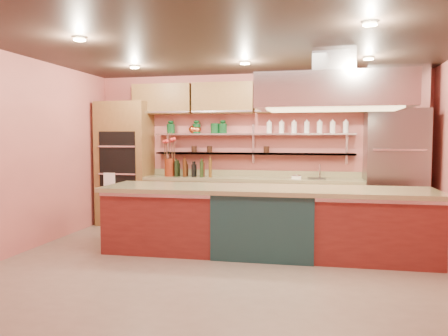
% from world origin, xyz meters
% --- Properties ---
extents(floor, '(6.00, 5.00, 0.02)m').
position_xyz_m(floor, '(0.00, 0.00, -0.01)').
color(floor, gray).
rests_on(floor, ground).
extents(ceiling, '(6.00, 5.00, 0.02)m').
position_xyz_m(ceiling, '(0.00, 0.00, 2.80)').
color(ceiling, black).
rests_on(ceiling, wall_back).
extents(wall_back, '(6.00, 0.04, 2.80)m').
position_xyz_m(wall_back, '(0.00, 2.50, 1.40)').
color(wall_back, '#CA675F').
rests_on(wall_back, floor).
extents(wall_front, '(6.00, 0.04, 2.80)m').
position_xyz_m(wall_front, '(0.00, -2.50, 1.40)').
color(wall_front, '#CA675F').
rests_on(wall_front, floor).
extents(wall_left, '(0.04, 5.00, 2.80)m').
position_xyz_m(wall_left, '(-3.00, 0.00, 1.40)').
color(wall_left, '#CA675F').
rests_on(wall_left, floor).
extents(oven_stack, '(0.95, 0.64, 2.30)m').
position_xyz_m(oven_stack, '(-2.45, 2.18, 1.15)').
color(oven_stack, brown).
rests_on(oven_stack, floor).
extents(refrigerator, '(0.95, 0.72, 2.10)m').
position_xyz_m(refrigerator, '(2.35, 2.14, 1.05)').
color(refrigerator, gray).
rests_on(refrigerator, floor).
extents(back_counter, '(3.84, 0.64, 0.93)m').
position_xyz_m(back_counter, '(-0.05, 2.20, 0.47)').
color(back_counter, tan).
rests_on(back_counter, floor).
extents(wall_shelf_lower, '(3.60, 0.26, 0.03)m').
position_xyz_m(wall_shelf_lower, '(-0.05, 2.37, 1.35)').
color(wall_shelf_lower, silver).
rests_on(wall_shelf_lower, wall_back).
extents(wall_shelf_upper, '(3.60, 0.26, 0.03)m').
position_xyz_m(wall_shelf_upper, '(-0.05, 2.37, 1.70)').
color(wall_shelf_upper, silver).
rests_on(wall_shelf_upper, wall_back).
extents(upper_cabinets, '(4.60, 0.36, 0.55)m').
position_xyz_m(upper_cabinets, '(0.00, 2.32, 2.35)').
color(upper_cabinets, brown).
rests_on(upper_cabinets, wall_back).
extents(range_hood, '(2.00, 1.00, 0.45)m').
position_xyz_m(range_hood, '(1.29, 0.61, 2.25)').
color(range_hood, silver).
rests_on(range_hood, ceiling).
extents(ceiling_downlights, '(4.00, 2.80, 0.02)m').
position_xyz_m(ceiling_downlights, '(0.00, 0.20, 2.77)').
color(ceiling_downlights, '#FFE5A5').
rests_on(ceiling_downlights, ceiling).
extents(island, '(4.53, 1.08, 0.94)m').
position_xyz_m(island, '(0.39, 0.61, 0.47)').
color(island, maroon).
rests_on(island, floor).
extents(flower_vase, '(0.23, 0.23, 0.33)m').
position_xyz_m(flower_vase, '(-1.56, 2.15, 1.09)').
color(flower_vase, maroon).
rests_on(flower_vase, back_counter).
extents(oil_bottle_cluster, '(0.78, 0.33, 0.24)m').
position_xyz_m(oil_bottle_cluster, '(-1.09, 2.15, 1.05)').
color(oil_bottle_cluster, black).
rests_on(oil_bottle_cluster, back_counter).
extents(kitchen_scale, '(0.17, 0.13, 0.09)m').
position_xyz_m(kitchen_scale, '(0.75, 2.15, 0.98)').
color(kitchen_scale, white).
rests_on(kitchen_scale, back_counter).
extents(bar_faucet, '(0.04, 0.04, 0.25)m').
position_xyz_m(bar_faucet, '(1.14, 2.25, 1.05)').
color(bar_faucet, silver).
rests_on(bar_faucet, back_counter).
extents(copper_kettle, '(0.22, 0.22, 0.15)m').
position_xyz_m(copper_kettle, '(-1.16, 2.37, 1.79)').
color(copper_kettle, orange).
rests_on(copper_kettle, wall_shelf_upper).
extents(green_canister, '(0.16, 0.16, 0.18)m').
position_xyz_m(green_canister, '(-0.75, 2.37, 1.81)').
color(green_canister, '#0D401B').
rests_on(green_canister, wall_shelf_upper).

